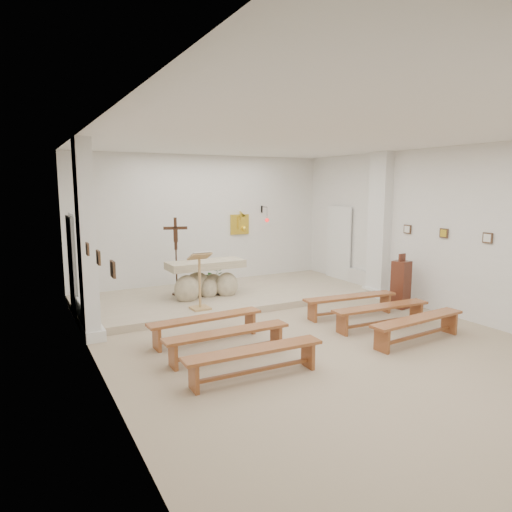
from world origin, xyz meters
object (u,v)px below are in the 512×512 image
donation_pedestal (401,284)px  bench_right_second (381,311)px  bench_right_front (350,301)px  bench_right_third (418,324)px  lectern (200,281)px  bench_left_second (228,337)px  altar (205,281)px  bench_left_front (206,323)px  bench_left_third (254,356)px  crucifix_stand (176,250)px

donation_pedestal → bench_right_second: size_ratio=0.58×
bench_right_front → bench_right_third: size_ratio=1.00×
lectern → bench_left_second: size_ratio=0.59×
lectern → donation_pedestal: (4.17, -1.49, -0.22)m
altar → lectern: bearing=-118.0°
bench_left_front → altar: bearing=65.1°
lectern → bench_left_second: (-0.47, -2.38, -0.43)m
lectern → bench_left_second: bearing=-102.7°
bench_left_third → bench_right_third: 3.23m
bench_left_front → crucifix_stand: bearing=77.9°
crucifix_stand → bench_left_second: bearing=-80.0°
crucifix_stand → bench_left_front: (-0.46, -2.97, -0.88)m
bench_left_third → bench_left_front: bearing=91.5°
crucifix_stand → altar: bearing=-25.1°
bench_left_second → bench_right_second: same height
altar → lectern: 1.17m
lectern → bench_right_third: (2.75, -3.29, -0.43)m
bench_right_second → bench_right_front: bearing=93.0°
lectern → bench_right_front: bearing=-29.7°
bench_left_third → bench_left_second: bearing=91.5°
altar → donation_pedestal: bearing=-35.3°
bench_left_third → crucifix_stand: bearing=86.0°
altar → lectern: lectern is taller
crucifix_stand → bench_right_front: (2.76, -2.97, -0.88)m
altar → bench_right_front: 3.35m
bench_right_front → bench_right_third: (0.00, -1.80, 0.00)m
bench_right_second → bench_right_third: same height
lectern → bench_left_third: (-0.47, -3.29, -0.43)m
bench_right_third → bench_left_front: bearing=146.2°
lectern → bench_right_third: bearing=-51.5°
lectern → crucifix_stand: crucifix_stand is taller
bench_right_third → crucifix_stand: bearing=115.5°
donation_pedestal → bench_left_second: donation_pedestal is taller
donation_pedestal → bench_left_front: size_ratio=0.58×
bench_left_front → lectern: bearing=69.0°
crucifix_stand → bench_left_second: crucifix_stand is taller
altar → bench_left_third: size_ratio=0.86×
bench_right_second → bench_left_third: 3.35m
donation_pedestal → bench_right_third: 2.30m
bench_right_second → lectern: bearing=142.0°
bench_left_second → bench_right_second: 3.23m
bench_right_second → bench_left_third: bearing=-161.4°
bench_left_front → bench_right_third: bearing=-32.5°
donation_pedestal → bench_right_front: size_ratio=0.58×
bench_left_second → bench_left_front: bearing=89.4°
bench_right_second → bench_left_third: same height
crucifix_stand → bench_left_second: size_ratio=0.88×
bench_left_second → lectern: bearing=78.1°
crucifix_stand → bench_left_front: 3.13m
crucifix_stand → bench_right_second: (2.76, -3.87, -0.88)m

